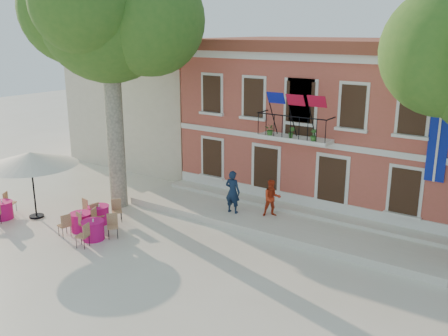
% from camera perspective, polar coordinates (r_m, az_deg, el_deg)
% --- Properties ---
extents(ground, '(90.00, 90.00, 0.00)m').
position_cam_1_polar(ground, '(19.00, -5.60, -9.22)').
color(ground, beige).
rests_on(ground, ground).
extents(main_building, '(13.50, 9.59, 7.50)m').
position_cam_1_polar(main_building, '(25.19, 12.68, 5.70)').
color(main_building, '#BC5044').
rests_on(main_building, ground).
extents(neighbor_west, '(9.40, 9.40, 6.40)m').
position_cam_1_polar(neighbor_west, '(32.14, -6.07, 7.06)').
color(neighbor_west, beige).
rests_on(neighbor_west, ground).
extents(terrace, '(14.00, 3.40, 0.30)m').
position_cam_1_polar(terrace, '(21.26, 6.30, -6.03)').
color(terrace, silver).
rests_on(terrace, ground).
extents(plane_tree_west, '(5.88, 5.88, 11.54)m').
position_cam_1_polar(plane_tree_west, '(22.52, -13.09, 16.61)').
color(plane_tree_west, '#A59E84').
rests_on(plane_tree_west, ground).
extents(patio_umbrella, '(3.94, 3.94, 2.93)m').
position_cam_1_polar(patio_umbrella, '(22.70, -21.25, 0.98)').
color(patio_umbrella, black).
rests_on(patio_umbrella, ground).
extents(pedestrian_navy, '(0.72, 0.50, 1.87)m').
position_cam_1_polar(pedestrian_navy, '(21.36, 0.99, -2.73)').
color(pedestrian_navy, '#101F38').
rests_on(pedestrian_navy, terrace).
extents(pedestrian_orange, '(0.97, 0.96, 1.58)m').
position_cam_1_polar(pedestrian_orange, '(21.09, 5.50, -3.45)').
color(pedestrian_orange, red).
rests_on(pedestrian_orange, terrace).
extents(cafe_table_0, '(0.90, 1.96, 0.95)m').
position_cam_1_polar(cafe_table_0, '(21.19, -16.00, -5.86)').
color(cafe_table_0, '#CA1368').
rests_on(cafe_table_0, ground).
extents(cafe_table_1, '(1.79, 1.83, 0.95)m').
position_cam_1_polar(cafe_table_1, '(20.23, -14.73, -6.78)').
color(cafe_table_1, '#CA1368').
rests_on(cafe_table_1, ground).
extents(cafe_table_2, '(1.38, 1.85, 0.95)m').
position_cam_1_polar(cafe_table_2, '(23.68, -23.99, -4.35)').
color(cafe_table_2, '#CA1368').
rests_on(cafe_table_2, ground).
extents(cafe_table_3, '(1.76, 1.85, 0.95)m').
position_cam_1_polar(cafe_table_3, '(21.80, -14.11, -5.08)').
color(cafe_table_3, '#CA1368').
rests_on(cafe_table_3, ground).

